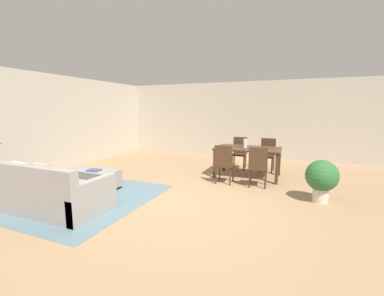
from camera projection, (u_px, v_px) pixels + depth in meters
The scene contains 14 objects.
ground_plane at pixel (185, 202), 4.78m from camera, with size 10.80×10.80×0.00m, color #9E7A56.
wall_back at pixel (241, 120), 9.14m from camera, with size 9.00×0.12×2.70m, color #BCB2A0.
wall_left at pixel (39, 124), 6.72m from camera, with size 0.12×11.00×2.70m, color #BCB2A0.
area_rug at pixel (75, 197), 5.04m from camera, with size 3.00×2.80×0.01m, color slate.
couch at pixel (46, 193), 4.41m from camera, with size 2.17×0.97×0.86m.
ottoman_table at pixel (95, 178), 5.54m from camera, with size 1.10×0.53×0.42m.
dining_table at pixel (248, 151), 6.46m from camera, with size 1.62×0.97×0.76m.
dining_chair_near_left at pixel (224, 162), 5.85m from camera, with size 0.41×0.41×0.92m.
dining_chair_near_right at pixel (258, 165), 5.58m from camera, with size 0.43×0.43×0.92m.
dining_chair_far_left at pixel (240, 151), 7.40m from camera, with size 0.42×0.42×0.92m.
dining_chair_far_right at pixel (267, 153), 7.10m from camera, with size 0.42×0.42×0.92m.
vase_centerpiece at pixel (245, 143), 6.45m from camera, with size 0.10×0.10×0.22m, color silver.
book_on_ottoman at pixel (94, 170), 5.41m from camera, with size 0.26×0.20×0.03m, color #3F4C72.
potted_plant at pixel (322, 177), 4.70m from camera, with size 0.59×0.59×0.80m.
Camera 1 is at (1.86, -4.17, 1.74)m, focal length 23.57 mm.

